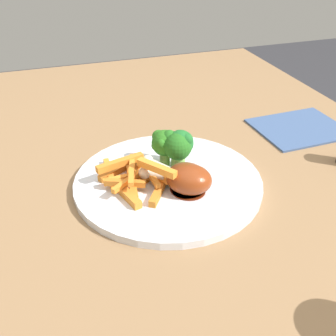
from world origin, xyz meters
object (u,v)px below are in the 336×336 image
Objects in this scene: broccoli_floret_front at (164,143)px; dinner_plate at (168,182)px; broccoli_floret_middle at (176,146)px; chicken_drumstick_near at (185,177)px; carrot_fries_pile at (134,176)px; chicken_drumstick_far at (186,179)px; dining_table at (197,229)px; broccoli_floret_back at (181,144)px.

dinner_plate is at bearing -9.56° from broccoli_floret_front.
broccoli_floret_middle reaches higher than chicken_drumstick_near.
broccoli_floret_middle is 0.44× the size of carrot_fries_pile.
chicken_drumstick_near is 0.01m from chicken_drumstick_far.
dinner_plate is 4.84× the size of broccoli_floret_front.
chicken_drumstick_far is at bearing -6.10° from broccoli_floret_middle.
broccoli_floret_middle is (0.02, 0.01, 0.00)m from broccoli_floret_front.
dining_table is at bearing 82.40° from carrot_fries_pile.
dinner_plate is 0.06m from broccoli_floret_middle.
chicken_drumstick_near is (0.03, 0.02, 0.03)m from dinner_plate.
dining_table is at bearing 122.32° from chicken_drumstick_near.
dinner_plate is 0.04m from chicken_drumstick_near.
broccoli_floret_middle is at bearing 173.05° from chicken_drumstick_near.
dining_table is 20.13× the size of broccoli_floret_back.
broccoli_floret_back reaches higher than carrot_fries_pile.
broccoli_floret_middle is (-0.04, -0.03, 0.15)m from dining_table.
dinner_plate is (-0.01, -0.05, 0.10)m from dining_table.
broccoli_floret_front is 0.42× the size of carrot_fries_pile.
broccoli_floret_front is 0.94× the size of broccoli_floret_back.
chicken_drumstick_far reaches higher than dinner_plate.
broccoli_floret_back is (0.02, 0.02, 0.00)m from broccoli_floret_front.
broccoli_floret_middle is at bearing -143.04° from dining_table.
chicken_drumstick_near is at bearing 5.81° from broccoli_floret_front.
dining_table is 0.16m from carrot_fries_pile.
broccoli_floret_front reaches higher than dinner_plate.
dining_table is 0.11m from dinner_plate.
chicken_drumstick_far is (0.08, 0.01, -0.02)m from broccoli_floret_front.
broccoli_floret_middle reaches higher than chicken_drumstick_far.
broccoli_floret_back is at bearing -152.39° from dining_table.
broccoli_floret_back is at bearing 53.39° from broccoli_floret_front.
broccoli_floret_middle is (-0.03, 0.02, 0.05)m from dinner_plate.
broccoli_floret_front is at bearing -140.36° from broccoli_floret_middle.
broccoli_floret_back is at bearing 106.19° from carrot_fries_pile.
broccoli_floret_front reaches higher than chicken_drumstick_near.
broccoli_floret_front is at bearing -142.14° from dining_table.
dining_table is 0.16m from broccoli_floret_front.
broccoli_floret_front is 0.50× the size of chicken_drumstick_near.
dining_table is 20.56× the size of broccoli_floret_middle.
dinner_plate is at bearing 85.13° from carrot_fries_pile.
carrot_fries_pile is 0.08m from chicken_drumstick_far.
carrot_fries_pile is at bearing -73.81° from broccoli_floret_back.
chicken_drumstick_near reaches higher than dining_table.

